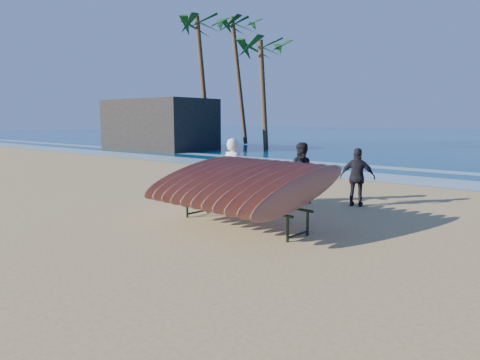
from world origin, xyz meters
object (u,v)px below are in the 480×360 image
(person_dark_a, at_px, (303,173))
(palm_right, at_px, (239,28))
(palm_left, at_px, (202,27))
(person_white, at_px, (233,172))
(palm_mid, at_px, (264,50))
(building, at_px, (159,124))
(person_dark_b, at_px, (357,177))
(surfboard_rack, at_px, (242,183))

(person_dark_a, bearing_deg, palm_right, 101.45)
(palm_left, xyz_separation_m, palm_right, (-0.20, 4.77, 0.76))
(person_white, height_order, person_dark_a, person_white)
(palm_mid, xyz_separation_m, palm_right, (-5.85, 4.48, 2.97))
(person_dark_a, distance_m, building, 22.80)
(person_dark_a, height_order, palm_left, palm_left)
(palm_left, bearing_deg, palm_right, 92.40)
(building, xyz_separation_m, palm_mid, (7.33, 3.42, 5.21))
(palm_right, bearing_deg, person_dark_a, -47.23)
(person_white, bearing_deg, palm_right, -55.83)
(person_white, xyz_separation_m, person_dark_b, (2.61, 2.00, -0.13))
(palm_mid, distance_m, palm_right, 7.94)
(palm_right, bearing_deg, palm_left, -87.60)
(surfboard_rack, relative_size, building, 0.40)
(person_dark_b, height_order, palm_mid, palm_mid)
(surfboard_rack, relative_size, palm_left, 0.33)
(person_dark_a, relative_size, palm_right, 0.15)
(person_white, height_order, person_dark_b, person_white)
(surfboard_rack, xyz_separation_m, person_dark_a, (-0.27, 3.00, -0.10))
(person_white, height_order, building, building)
(palm_right, bearing_deg, building, -100.61)
(building, distance_m, palm_right, 11.47)
(building, relative_size, palm_left, 0.83)
(palm_right, bearing_deg, person_white, -51.33)
(surfboard_rack, bearing_deg, palm_mid, 129.39)
(building, bearing_deg, palm_mid, 25.05)
(building, height_order, palm_left, palm_left)
(person_white, height_order, palm_left, palm_left)
(person_white, distance_m, person_dark_b, 3.29)
(surfboard_rack, height_order, palm_right, palm_right)
(person_dark_a, xyz_separation_m, building, (-19.57, 11.65, 1.04))
(person_dark_b, bearing_deg, surfboard_rack, 56.90)
(person_dark_b, bearing_deg, person_dark_a, 6.37)
(palm_left, bearing_deg, person_white, -44.35)
(person_dark_a, height_order, palm_right, palm_right)
(surfboard_rack, bearing_deg, palm_left, 140.30)
(surfboard_rack, height_order, palm_left, palm_left)
(palm_mid, height_order, palm_right, palm_right)
(building, bearing_deg, palm_right, 79.39)
(person_dark_a, distance_m, palm_right, 28.19)
(person_dark_b, relative_size, palm_right, 0.14)
(palm_right, bearing_deg, palm_mid, -37.44)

